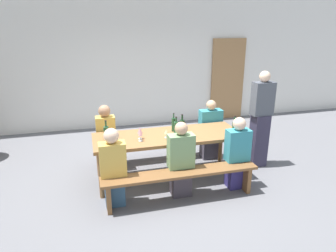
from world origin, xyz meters
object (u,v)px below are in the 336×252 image
Objects in this scene: wine_glass_2 at (166,132)px; seated_guest_near_0 at (113,169)px; wine_bottle_1 at (176,128)px; wine_bottle_3 at (174,124)px; tasting_table at (168,139)px; wine_bottle_2 at (182,126)px; bench_near at (181,177)px; seated_guest_near_1 at (181,161)px; seated_guest_near_2 at (237,155)px; seated_guest_far_0 at (106,139)px; standing_host at (260,121)px; wine_glass_0 at (140,131)px; wine_bottle_0 at (106,133)px; seated_guest_far_1 at (210,131)px; bench_far at (158,142)px; wine_bottle_4 at (234,128)px; wooden_door at (228,80)px; wine_glass_1 at (140,134)px.

wine_glass_2 is 0.12× the size of seated_guest_near_0.
wine_bottle_1 is 0.15m from wine_bottle_3.
wine_bottle_2 reaches higher than tasting_table.
wine_bottle_1 is at bearing 2.96° from tasting_table.
tasting_table is 0.78m from bench_near.
seated_guest_near_1 reaches higher than seated_guest_near_2.
seated_guest_far_0 is at bearing 148.99° from tasting_table.
wine_bottle_1 is 0.17× the size of standing_host.
wine_bottle_0 is at bearing 168.99° from wine_glass_0.
wine_glass_0 is at bearing -66.51° from seated_guest_far_1.
wine_bottle_4 reaches higher than bench_far.
wine_bottle_1 is at bearing -56.15° from seated_guest_far_1.
wine_glass_2 is at bearing -125.80° from wine_bottle_3.
seated_guest_near_2 is at bearing -113.05° from wooden_door.
wine_glass_2 is (-0.06, -0.83, 0.48)m from bench_far.
seated_guest_near_1 is 1.01× the size of seated_guest_far_1.
bench_near and bench_far have the same top height.
wine_glass_2 is 1.27m from seated_guest_far_1.
standing_host reaches higher than wine_bottle_4.
wine_bottle_2 is at bearing 158.20° from wine_bottle_4.
wooden_door is 6.82× the size of wine_bottle_0.
wine_bottle_0 is 1.06× the size of wine_bottle_1.
wine_bottle_3 is (1.10, 0.11, 0.01)m from wine_bottle_0.
seated_guest_far_0 is 2.69m from standing_host.
bench_near is 7.34× the size of wine_bottle_0.
seated_guest_near_0 is at bearing -87.29° from wine_bottle_0.
wine_bottle_0 is 0.27× the size of seated_guest_near_2.
wine_bottle_3 is at bearing -129.79° from wooden_door.
wine_bottle_2 reaches higher than wine_bottle_0.
seated_guest_far_0 is (-0.94, -0.15, 0.20)m from bench_far.
wine_bottle_1 is at bearing -79.20° from bench_far.
wooden_door is at bearing 52.87° from wine_bottle_2.
wine_glass_1 is at bearing 5.18° from standing_host.
wine_glass_1 is (-2.88, -3.03, -0.18)m from wooden_door.
wine_glass_2 reaches higher than bench_far.
tasting_table is 2.08× the size of seated_guest_near_2.
wooden_door is at bearing -104.34° from standing_host.
seated_guest_near_1 reaches higher than wine_bottle_4.
seated_guest_near_2 reaches higher than wine_glass_1.
seated_guest_near_2 is at bearing -35.50° from wine_bottle_1.
seated_guest_near_1 reaches higher than wine_bottle_0.
wine_bottle_4 is 0.28× the size of seated_guest_near_1.
wine_glass_1 reaches higher than bench_near.
tasting_table is 0.53m from wine_glass_1.
tasting_table is 1.04× the size of bench_far.
wooden_door is 6.83× the size of wine_bottle_3.
wooden_door reaches higher than seated_guest_near_1.
wine_bottle_2 is 0.28× the size of seated_guest_far_1.
wine_bottle_4 is at bearing -81.86° from seated_guest_near_0.
standing_host is (-0.72, -2.84, -0.22)m from wooden_door.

